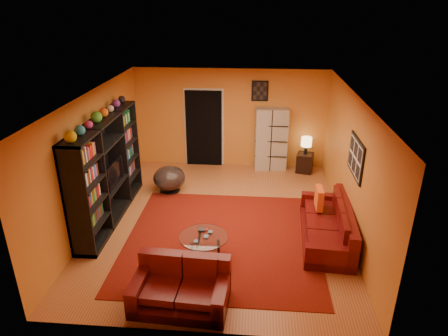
# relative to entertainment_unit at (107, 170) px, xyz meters

# --- Properties ---
(floor) EXTENTS (6.00, 6.00, 0.00)m
(floor) POSITION_rel_entertainment_unit_xyz_m (2.27, 0.00, -1.05)
(floor) COLOR #9A592F
(floor) RESTS_ON ground
(ceiling) EXTENTS (6.00, 6.00, 0.00)m
(ceiling) POSITION_rel_entertainment_unit_xyz_m (2.27, 0.00, 1.55)
(ceiling) COLOR white
(ceiling) RESTS_ON wall_back
(wall_back) EXTENTS (6.00, 0.00, 6.00)m
(wall_back) POSITION_rel_entertainment_unit_xyz_m (2.27, 3.00, 0.25)
(wall_back) COLOR orange
(wall_back) RESTS_ON floor
(wall_front) EXTENTS (6.00, 0.00, 6.00)m
(wall_front) POSITION_rel_entertainment_unit_xyz_m (2.27, -3.00, 0.25)
(wall_front) COLOR orange
(wall_front) RESTS_ON floor
(wall_left) EXTENTS (0.00, 6.00, 6.00)m
(wall_left) POSITION_rel_entertainment_unit_xyz_m (-0.23, 0.00, 0.25)
(wall_left) COLOR orange
(wall_left) RESTS_ON floor
(wall_right) EXTENTS (0.00, 6.00, 6.00)m
(wall_right) POSITION_rel_entertainment_unit_xyz_m (4.78, 0.00, 0.25)
(wall_right) COLOR orange
(wall_right) RESTS_ON floor
(rug) EXTENTS (3.60, 3.60, 0.01)m
(rug) POSITION_rel_entertainment_unit_xyz_m (2.38, -0.70, -1.04)
(rug) COLOR #5A100A
(rug) RESTS_ON floor
(doorway) EXTENTS (0.95, 0.10, 2.04)m
(doorway) POSITION_rel_entertainment_unit_xyz_m (1.57, 2.96, -0.03)
(doorway) COLOR black
(doorway) RESTS_ON floor
(wall_art_right) EXTENTS (0.03, 1.00, 0.70)m
(wall_art_right) POSITION_rel_entertainment_unit_xyz_m (4.75, -0.30, 0.55)
(wall_art_right) COLOR black
(wall_art_right) RESTS_ON wall_right
(wall_art_back) EXTENTS (0.42, 0.03, 0.52)m
(wall_art_back) POSITION_rel_entertainment_unit_xyz_m (3.02, 2.98, 1.00)
(wall_art_back) COLOR black
(wall_art_back) RESTS_ON wall_back
(entertainment_unit) EXTENTS (0.45, 3.00, 2.10)m
(entertainment_unit) POSITION_rel_entertainment_unit_xyz_m (0.00, 0.00, 0.00)
(entertainment_unit) COLOR black
(entertainment_unit) RESTS_ON floor
(tv) EXTENTS (0.86, 0.11, 0.50)m
(tv) POSITION_rel_entertainment_unit_xyz_m (0.05, 0.04, -0.08)
(tv) COLOR black
(tv) RESTS_ON entertainment_unit
(sofa) EXTENTS (1.00, 2.17, 0.85)m
(sofa) POSITION_rel_entertainment_unit_xyz_m (4.41, -0.52, -0.76)
(sofa) COLOR #4F0A0C
(sofa) RESTS_ON rug
(loveseat) EXTENTS (1.46, 0.93, 0.85)m
(loveseat) POSITION_rel_entertainment_unit_xyz_m (1.92, -2.42, -0.76)
(loveseat) COLOR #4F0A0C
(loveseat) RESTS_ON rug
(throw_pillow) EXTENTS (0.12, 0.42, 0.42)m
(throw_pillow) POSITION_rel_entertainment_unit_xyz_m (4.22, -0.06, -0.42)
(throw_pillow) COLOR #F65A1B
(throw_pillow) RESTS_ON sofa
(coffee_table) EXTENTS (0.85, 0.85, 0.42)m
(coffee_table) POSITION_rel_entertainment_unit_xyz_m (2.10, -1.29, -0.67)
(coffee_table) COLOR silver
(coffee_table) RESTS_ON floor
(storage_cabinet) EXTENTS (0.86, 0.45, 1.65)m
(storage_cabinet) POSITION_rel_entertainment_unit_xyz_m (3.35, 2.80, -0.22)
(storage_cabinet) COLOR #B2AFA4
(storage_cabinet) RESTS_ON floor
(bowl_chair) EXTENTS (0.75, 0.75, 0.61)m
(bowl_chair) POSITION_rel_entertainment_unit_xyz_m (0.96, 1.26, -0.72)
(bowl_chair) COLOR black
(bowl_chair) RESTS_ON floor
(side_table) EXTENTS (0.48, 0.48, 0.50)m
(side_table) POSITION_rel_entertainment_unit_xyz_m (4.26, 2.66, -0.80)
(side_table) COLOR black
(side_table) RESTS_ON floor
(table_lamp) EXTENTS (0.27, 0.27, 0.45)m
(table_lamp) POSITION_rel_entertainment_unit_xyz_m (4.26, 2.66, -0.23)
(table_lamp) COLOR black
(table_lamp) RESTS_ON side_table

